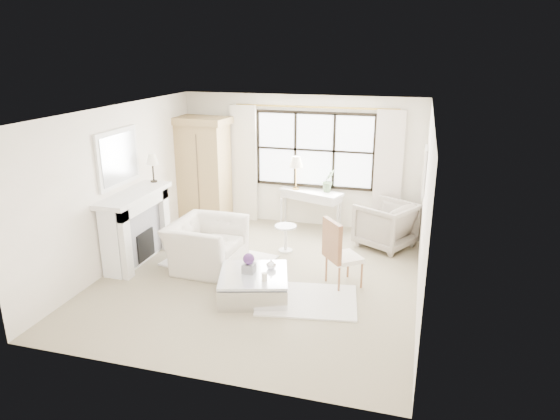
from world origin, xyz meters
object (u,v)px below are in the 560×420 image
Objects in this scene: console_table at (311,209)px; coffee_table at (254,285)px; armoire at (204,170)px; club_armchair at (206,245)px.

console_table is 3.23m from coffee_table.
console_table reaches higher than coffee_table.
coffee_table is at bearing -73.56° from console_table.
armoire is at bearing -154.76° from console_table.
armoire is 2.50m from club_armchair.
club_armchair is (0.98, -2.18, -0.73)m from armoire.
armoire is at bearing 108.86° from coffee_table.
club_armchair is 1.01× the size of coffee_table.
club_armchair is at bearing -98.65° from console_table.
armoire is at bearing 27.25° from club_armchair.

